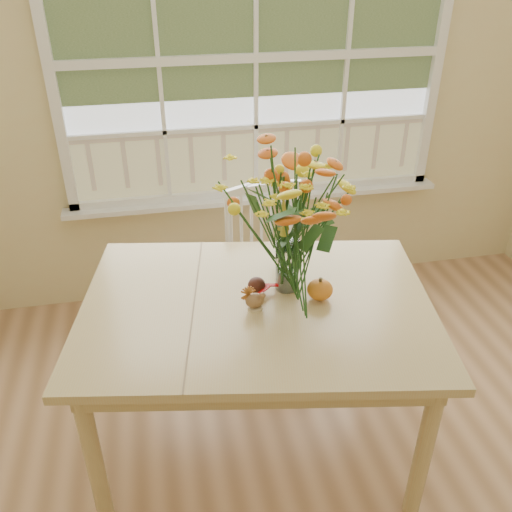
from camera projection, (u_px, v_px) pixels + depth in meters
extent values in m
cube|color=beige|center=(255.00, 92.00, 3.21)|extent=(4.00, 0.02, 2.70)
cube|color=silver|center=(255.00, 57.00, 3.10)|extent=(2.20, 0.00, 1.60)
cube|color=white|center=(257.00, 198.00, 3.49)|extent=(2.42, 0.12, 0.03)
cube|color=tan|center=(257.00, 306.00, 2.32)|extent=(1.66, 1.31, 0.04)
cube|color=tan|center=(257.00, 319.00, 2.36)|extent=(1.52, 1.17, 0.10)
cylinder|color=tan|center=(94.00, 457.00, 2.13)|extent=(0.07, 0.07, 0.76)
cylinder|color=tan|center=(132.00, 320.00, 2.89)|extent=(0.07, 0.07, 0.76)
cylinder|color=tan|center=(424.00, 451.00, 2.16)|extent=(0.07, 0.07, 0.76)
cylinder|color=tan|center=(376.00, 316.00, 2.92)|extent=(0.07, 0.07, 0.76)
cube|color=white|center=(272.00, 281.00, 3.08)|extent=(0.50, 0.49, 0.05)
cube|color=white|center=(262.00, 228.00, 3.09)|extent=(0.45, 0.11, 0.51)
cylinder|color=white|center=(253.00, 337.00, 3.02)|extent=(0.04, 0.04, 0.43)
cylinder|color=white|center=(235.00, 305.00, 3.28)|extent=(0.04, 0.04, 0.43)
cylinder|color=white|center=(309.00, 324.00, 3.12)|extent=(0.04, 0.04, 0.43)
cylinder|color=white|center=(287.00, 294.00, 3.38)|extent=(0.04, 0.04, 0.43)
cylinder|color=white|center=(287.00, 265.00, 2.35)|extent=(0.10, 0.10, 0.24)
ellipsoid|color=orange|center=(320.00, 290.00, 2.31)|extent=(0.11, 0.11, 0.09)
cylinder|color=#CCB78C|center=(255.00, 307.00, 2.27)|extent=(0.06, 0.06, 0.01)
ellipsoid|color=brown|center=(255.00, 300.00, 2.25)|extent=(0.08, 0.06, 0.07)
ellipsoid|color=#38160F|center=(257.00, 286.00, 2.36)|extent=(0.08, 0.08, 0.07)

